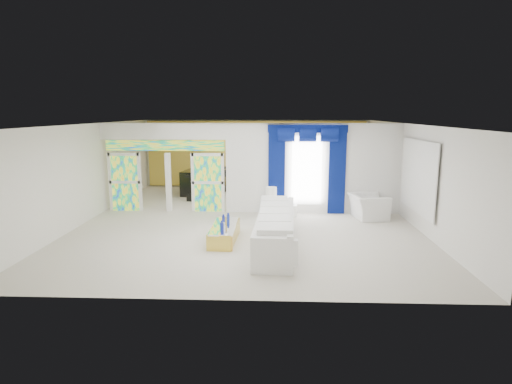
{
  "coord_description": "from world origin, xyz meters",
  "views": [
    {
      "loc": [
        0.79,
        -13.23,
        3.36
      ],
      "look_at": [
        0.3,
        -1.2,
        1.1
      ],
      "focal_mm": 30.02,
      "sensor_mm": 36.0,
      "label": 1
    }
  ],
  "objects_px": {
    "coffee_table": "(224,233)",
    "armchair": "(368,207)",
    "console_table": "(280,210)",
    "white_sofa": "(276,230)",
    "grand_piano": "(205,181)"
  },
  "relations": [
    {
      "from": "white_sofa",
      "to": "coffee_table",
      "type": "bearing_deg",
      "value": 170.04
    },
    {
      "from": "console_table",
      "to": "grand_piano",
      "type": "bearing_deg",
      "value": 129.04
    },
    {
      "from": "console_table",
      "to": "armchair",
      "type": "height_order",
      "value": "armchair"
    },
    {
      "from": "console_table",
      "to": "armchair",
      "type": "relative_size",
      "value": 0.92
    },
    {
      "from": "coffee_table",
      "to": "armchair",
      "type": "bearing_deg",
      "value": 31.08
    },
    {
      "from": "armchair",
      "to": "white_sofa",
      "type": "bearing_deg",
      "value": 125.7
    },
    {
      "from": "coffee_table",
      "to": "grand_piano",
      "type": "distance_m",
      "value": 6.85
    },
    {
      "from": "console_table",
      "to": "grand_piano",
      "type": "xyz_separation_m",
      "value": [
        -3.07,
        3.79,
        0.32
      ]
    },
    {
      "from": "console_table",
      "to": "armchair",
      "type": "distance_m",
      "value": 2.83
    },
    {
      "from": "grand_piano",
      "to": "white_sofa",
      "type": "bearing_deg",
      "value": -58.51
    },
    {
      "from": "console_table",
      "to": "grand_piano",
      "type": "height_order",
      "value": "grand_piano"
    },
    {
      "from": "white_sofa",
      "to": "armchair",
      "type": "xyz_separation_m",
      "value": [
        2.97,
        2.9,
        -0.01
      ]
    },
    {
      "from": "console_table",
      "to": "white_sofa",
      "type": "bearing_deg",
      "value": -92.93
    },
    {
      "from": "white_sofa",
      "to": "console_table",
      "type": "distance_m",
      "value": 3.19
    },
    {
      "from": "coffee_table",
      "to": "grand_piano",
      "type": "relative_size",
      "value": 0.93
    }
  ]
}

